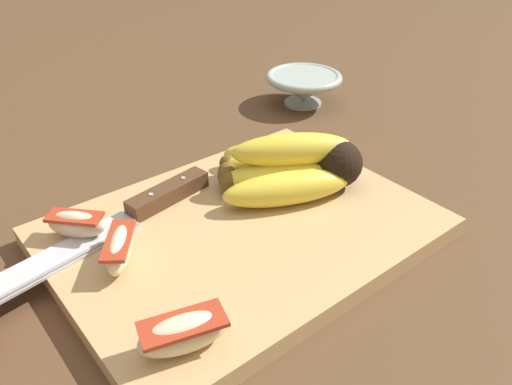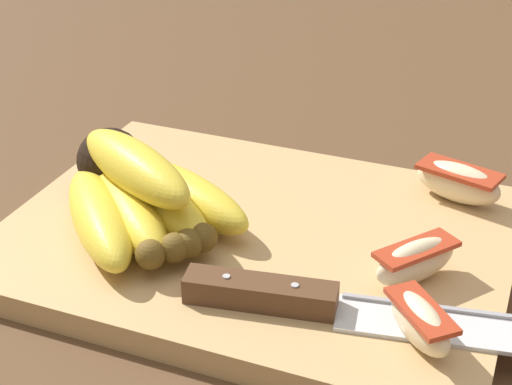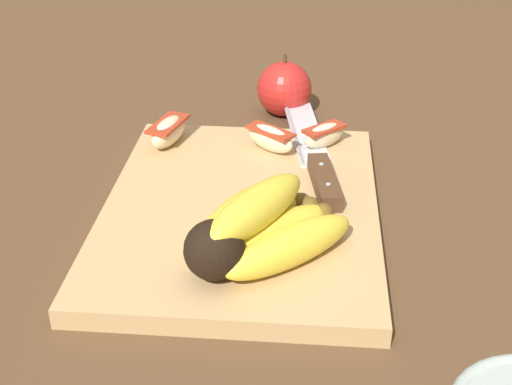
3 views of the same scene
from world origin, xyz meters
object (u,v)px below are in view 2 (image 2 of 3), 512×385
at_px(chefs_knife, 335,305).
at_px(apple_wedge_far, 416,260).
at_px(apple_wedge_middle, 420,321).
at_px(banana_bunch, 138,194).
at_px(apple_wedge_near, 458,182).

bearing_deg(chefs_knife, apple_wedge_far, -125.73).
bearing_deg(apple_wedge_middle, banana_bunch, -15.12).
relative_size(apple_wedge_near, apple_wedge_far, 1.15).
distance_m(apple_wedge_near, apple_wedge_far, 0.12).
relative_size(chefs_knife, apple_wedge_far, 4.32).
bearing_deg(apple_wedge_near, apple_wedge_far, 86.03).
bearing_deg(apple_wedge_middle, chefs_knife, -7.75).
bearing_deg(banana_bunch, apple_wedge_far, -179.63).
xyz_separation_m(apple_wedge_near, apple_wedge_middle, (-0.01, 0.18, -0.00)).
height_order(apple_wedge_middle, apple_wedge_far, apple_wedge_far).
relative_size(apple_wedge_near, apple_wedge_middle, 1.32).
bearing_deg(apple_wedge_middle, apple_wedge_far, -75.79).
height_order(banana_bunch, apple_wedge_near, banana_bunch).
xyz_separation_m(apple_wedge_middle, apple_wedge_far, (0.02, -0.06, 0.00)).
relative_size(banana_bunch, chefs_knife, 0.62).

